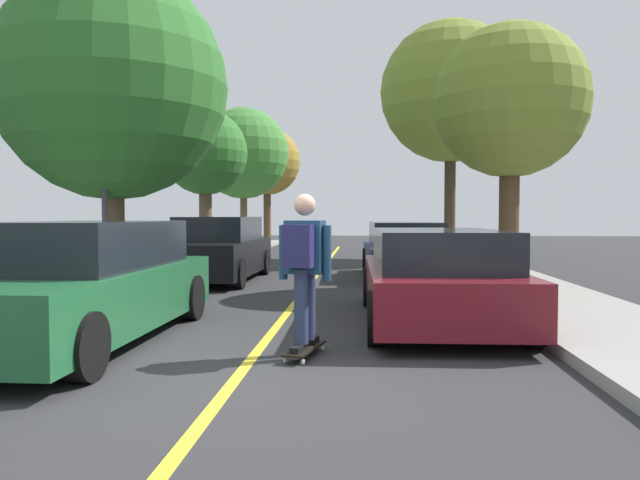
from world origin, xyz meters
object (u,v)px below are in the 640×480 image
Objects in this scene: street_tree_right_nearest at (510,102)px; parked_car_right_nearest at (436,276)px; parked_car_right_near at (405,251)px; street_tree_left_far at (243,154)px; skateboarder at (304,261)px; street_tree_left_farthest at (267,162)px; street_tree_left_near at (205,154)px; streetlamp at (103,107)px; skateboard at (305,349)px; fire_hydrant at (520,279)px; street_tree_right_near at (451,92)px; parked_car_left_near at (218,250)px; parked_car_left_nearest at (81,283)px; street_tree_left_nearest at (112,86)px.

parked_car_right_nearest is at bearing -116.03° from street_tree_right_nearest.
parked_car_right_near is 13.68m from street_tree_left_far.
street_tree_left_farthest is at bearing 99.89° from skateboarder.
street_tree_left_near is at bearing 118.84° from parked_car_right_nearest.
streetlamp is 7.09× the size of skateboard.
skateboard is at bearing -131.61° from fire_hydrant.
street_tree_left_near is 5.62× the size of skateboard.
street_tree_left_near is 8.47m from street_tree_right_near.
parked_car_left_near is 1.02× the size of parked_car_right_near.
parked_car_left_nearest reaches higher than skateboard.
streetlamp is (-6.10, 3.14, 2.97)m from parked_car_right_nearest.
street_tree_right_nearest reaches higher than parked_car_right_near.
street_tree_right_near is (8.17, 0.86, 2.07)m from street_tree_left_near.
street_tree_left_farthest reaches higher than street_tree_right_nearest.
parked_car_left_near is 7.02m from fire_hydrant.
street_tree_left_nearest reaches higher than parked_car_left_near.
parked_car_right_nearest is 0.87× the size of street_tree_right_nearest.
street_tree_left_farthest is 27.13m from skateboarder.
street_tree_right_nearest reaches higher than parked_car_left_near.
fire_hydrant is at bearing -12.85° from streetlamp.
parked_car_left_nearest is at bearing 167.97° from skateboard.
skateboarder reaches higher than parked_car_right_near.
skateboard is (-3.13, -3.52, -0.40)m from fire_hydrant.
street_tree_right_nearest is (8.17, -7.47, 0.20)m from street_tree_left_near.
streetlamp is at bearing -153.37° from parked_car_right_near.
fire_hydrant is at bearing 48.59° from skateboarder.
parked_car_right_nearest is 2.78× the size of skateboarder.
street_tree_left_far is at bearing 90.00° from street_tree_left_near.
fire_hydrant is 0.11× the size of streetlamp.
parked_car_right_near reaches higher than skateboard.
street_tree_left_nearest is 3.99× the size of skateboarder.
fire_hydrant is at bearing -52.09° from street_tree_left_near.
parked_car_left_nearest reaches higher than parked_car_right_near.
parked_car_left_near is 19.54m from street_tree_left_farthest.
skateboarder is at bearing -80.11° from street_tree_left_farthest.
parked_car_left_nearest is at bearing 167.24° from skateboarder.
street_tree_left_farthest is at bearing 90.00° from street_tree_left_nearest.
street_tree_right_near is 4.84× the size of skateboarder.
parked_car_left_nearest is 0.76× the size of streetlamp.
skateboarder is at bearing -120.34° from street_tree_right_nearest.
street_tree_right_nearest is at bearing 59.66° from skateboarder.
parked_car_right_near is 0.71× the size of street_tree_left_farthest.
street_tree_right_nearest is 3.19× the size of skateboarder.
street_tree_left_farthest is 24.55m from fire_hydrant.
parked_car_left_near is 0.73× the size of street_tree_left_far.
parked_car_right_nearest is 7.48m from streetlamp.
streetlamp is at bearing -88.91° from street_tree_left_near.
streetlamp is (-6.10, -3.06, 2.97)m from parked_car_right_near.
skateboard is 0.94m from skateboarder.
street_tree_left_near is at bearing -90.00° from street_tree_left_far.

